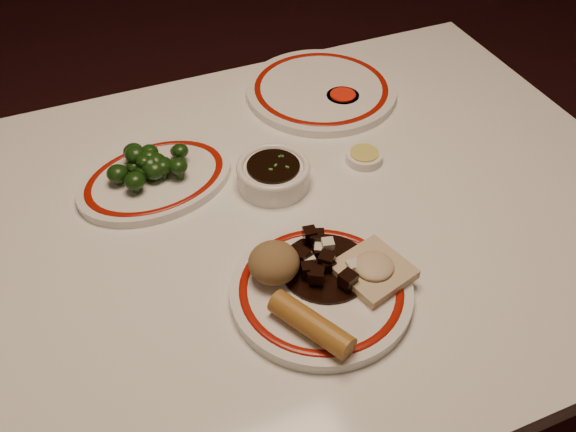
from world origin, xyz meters
The scene contains 12 objects.
dining_table centered at (0.00, 0.00, 0.66)m, with size 1.20×0.90×0.75m.
main_plate centered at (-0.03, -0.18, 0.76)m, with size 0.32×0.32×0.02m.
rice_mound centered at (-0.08, -0.13, 0.79)m, with size 0.07×0.07×0.05m, color olive.
spring_roll centered at (-0.07, -0.24, 0.78)m, with size 0.03×0.03×0.12m, color #A66F29.
fried_wonton centered at (0.05, -0.18, 0.78)m, with size 0.12×0.12×0.03m.
stirfry_heap centered at (-0.01, -0.14, 0.78)m, with size 0.13×0.13×0.03m.
broccoli_plate centered at (-0.18, 0.15, 0.76)m, with size 0.30×0.27×0.02m.
broccoli_pile centered at (-0.18, 0.16, 0.79)m, with size 0.14×0.11×0.05m.
soy_bowl centered at (0.00, 0.07, 0.77)m, with size 0.12×0.12×0.04m.
sweet_sour_dish centered at (0.22, 0.25, 0.76)m, with size 0.06×0.06×0.02m.
mustard_dish centered at (0.17, 0.07, 0.76)m, with size 0.06×0.06×0.02m.
far_plate centered at (0.19, 0.29, 0.76)m, with size 0.31×0.31×0.02m.
Camera 1 is at (-0.29, -0.69, 1.46)m, focal length 40.00 mm.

